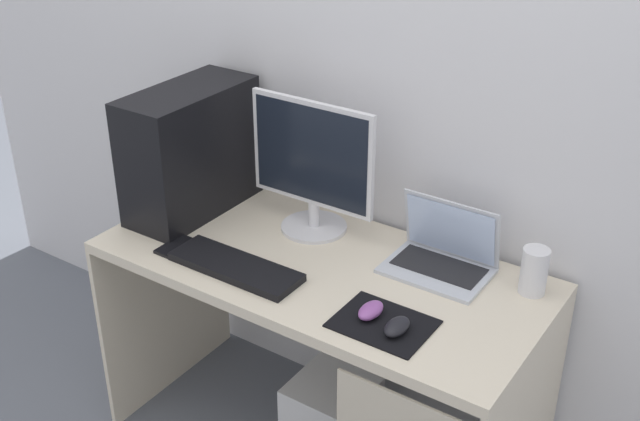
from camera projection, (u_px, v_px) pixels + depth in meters
name	position (u px, v px, depth m)	size (l,w,h in m)	color
wall_back	(387.00, 61.00, 2.43)	(4.00, 0.05, 2.60)	silver
desk	(323.00, 310.00, 2.47)	(1.38, 0.64, 0.76)	beige
pc_tower	(191.00, 150.00, 2.64)	(0.22, 0.48, 0.43)	black
monitor	(312.00, 167.00, 2.50)	(0.44, 0.22, 0.44)	silver
laptop	(442.00, 256.00, 2.37)	(0.31, 0.21, 0.21)	#B7BCC6
speaker	(534.00, 271.00, 2.24)	(0.08, 0.08, 0.14)	silver
keyboard	(236.00, 267.00, 2.37)	(0.42, 0.14, 0.02)	black
mousepad	(383.00, 324.00, 2.14)	(0.26, 0.20, 0.01)	black
mouse_left	(371.00, 310.00, 2.16)	(0.06, 0.10, 0.03)	#8C4C99
mouse_right	(397.00, 327.00, 2.09)	(0.06, 0.10, 0.03)	black
cell_phone	(176.00, 246.00, 2.49)	(0.07, 0.13, 0.01)	black
subwoofer	(332.00, 415.00, 2.74)	(0.26, 0.26, 0.26)	white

